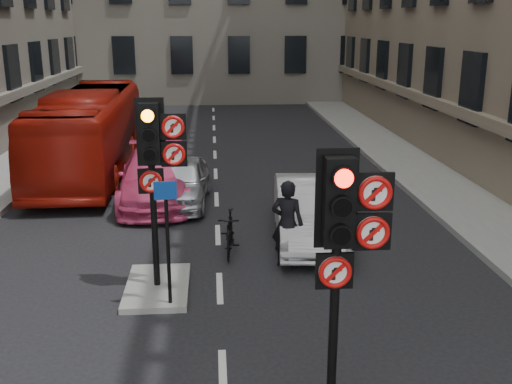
{
  "coord_description": "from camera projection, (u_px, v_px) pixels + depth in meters",
  "views": [
    {
      "loc": [
        -0.08,
        -5.71,
        5.03
      ],
      "look_at": [
        0.54,
        2.7,
        2.6
      ],
      "focal_mm": 42.0,
      "sensor_mm": 36.0,
      "label": 1
    }
  ],
  "objects": [
    {
      "name": "signal_far",
      "position": [
        156.0,
        153.0,
        10.83
      ],
      "size": [
        0.91,
        0.4,
        3.58
      ],
      "color": "black",
      "rests_on": "centre_island"
    },
    {
      "name": "pavement_right",
      "position": [
        445.0,
        183.0,
        18.85
      ],
      "size": [
        3.0,
        50.0,
        0.16
      ],
      "primitive_type": "cube",
      "color": "gray",
      "rests_on": "ground"
    },
    {
      "name": "motorcycle",
      "position": [
        230.0,
        233.0,
        13.26
      ],
      "size": [
        0.59,
        1.62,
        0.95
      ],
      "primitive_type": "imported",
      "rotation": [
        0.0,
        0.0,
        -0.09
      ],
      "color": "black",
      "rests_on": "ground"
    },
    {
      "name": "signal_near",
      "position": [
        344.0,
        231.0,
        7.21
      ],
      "size": [
        0.91,
        0.4,
        3.58
      ],
      "color": "black",
      "rests_on": "ground"
    },
    {
      "name": "car_pink",
      "position": [
        155.0,
        178.0,
        17.04
      ],
      "size": [
        2.24,
        4.94,
        1.4
      ],
      "primitive_type": "imported",
      "rotation": [
        0.0,
        0.0,
        0.06
      ],
      "color": "#CD3C6C",
      "rests_on": "ground"
    },
    {
      "name": "car_silver",
      "position": [
        181.0,
        181.0,
        16.86
      ],
      "size": [
        1.77,
        3.9,
        1.3
      ],
      "primitive_type": "imported",
      "rotation": [
        0.0,
        0.0,
        -0.06
      ],
      "color": "#B3B5BB",
      "rests_on": "ground"
    },
    {
      "name": "motorcyclist",
      "position": [
        287.0,
        224.0,
        12.46
      ],
      "size": [
        0.8,
        0.67,
        1.88
      ],
      "primitive_type": "imported",
      "rotation": [
        0.0,
        0.0,
        2.77
      ],
      "color": "black",
      "rests_on": "ground"
    },
    {
      "name": "bus_red",
      "position": [
        90.0,
        132.0,
        20.11
      ],
      "size": [
        2.52,
        10.12,
        2.81
      ],
      "primitive_type": "imported",
      "rotation": [
        0.0,
        0.0,
        0.02
      ],
      "color": "maroon",
      "rests_on": "ground"
    },
    {
      "name": "info_sign",
      "position": [
        167.0,
        226.0,
        10.37
      ],
      "size": [
        0.39,
        0.13,
        2.28
      ],
      "rotation": [
        0.0,
        0.0,
        0.11
      ],
      "color": "black",
      "rests_on": "centre_island"
    },
    {
      "name": "centre_island",
      "position": [
        158.0,
        287.0,
        11.56
      ],
      "size": [
        1.2,
        2.0,
        0.12
      ],
      "primitive_type": "cube",
      "color": "gray",
      "rests_on": "ground"
    },
    {
      "name": "car_white",
      "position": [
        308.0,
        211.0,
        14.07
      ],
      "size": [
        1.79,
        4.39,
        1.42
      ],
      "primitive_type": "imported",
      "rotation": [
        0.0,
        0.0,
        -0.07
      ],
      "color": "silver",
      "rests_on": "ground"
    }
  ]
}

